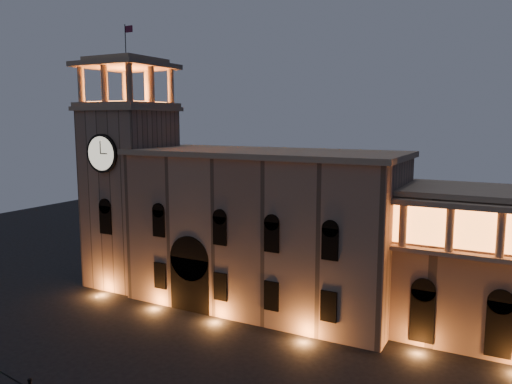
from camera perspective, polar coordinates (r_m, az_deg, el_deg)
government_building at (r=56.23m, az=0.78°, el=-4.22°), size 30.80×12.80×17.60m
clock_tower at (r=65.26m, az=-14.14°, el=0.59°), size 9.80×9.80×32.40m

